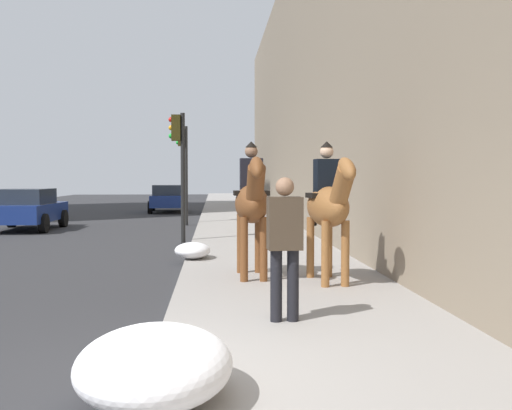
{
  "coord_description": "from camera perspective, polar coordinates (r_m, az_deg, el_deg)",
  "views": [
    {
      "loc": [
        -4.94,
        -0.61,
        1.81
      ],
      "look_at": [
        4.0,
        -1.24,
        1.4
      ],
      "focal_mm": 41.45,
      "sensor_mm": 36.0,
      "label": 1
    }
  ],
  "objects": [
    {
      "name": "snow_pile_near",
      "position": [
        4.73,
        -9.78,
        -14.92
      ],
      "size": [
        1.56,
        1.2,
        0.54
      ],
      "primitive_type": "ellipsoid",
      "color": "white",
      "rests_on": "sidewalk_slab"
    },
    {
      "name": "car_far_lane",
      "position": [
        21.88,
        -21.31,
        -0.32
      ],
      "size": [
        3.86,
        2.12,
        1.44
      ],
      "rotation": [
        0.0,
        0.0,
        -0.01
      ],
      "color": "navy",
      "rests_on": "ground"
    },
    {
      "name": "traffic_light_near_curb",
      "position": [
        16.17,
        -7.4,
        4.7
      ],
      "size": [
        0.2,
        0.44,
        3.56
      ],
      "color": "black",
      "rests_on": "ground"
    },
    {
      "name": "traffic_light_far_curb",
      "position": [
        22.59,
        -6.99,
        4.43
      ],
      "size": [
        0.2,
        0.44,
        3.77
      ],
      "color": "black",
      "rests_on": "ground"
    },
    {
      "name": "car_mid_lane",
      "position": [
        31.46,
        -8.49,
        0.68
      ],
      "size": [
        4.38,
        2.08,
        1.44
      ],
      "rotation": [
        0.0,
        0.0,
        0.05
      ],
      "color": "navy",
      "rests_on": "ground"
    },
    {
      "name": "snow_pile_far",
      "position": [
        12.51,
        -6.15,
        -4.38
      ],
      "size": [
        0.97,
        0.75,
        0.34
      ],
      "primitive_type": "ellipsoid",
      "color": "white",
      "rests_on": "sidewalk_slab"
    },
    {
      "name": "sidewalk_slab",
      "position": [
        5.37,
        9.1,
        -16.46
      ],
      "size": [
        120.0,
        3.55,
        0.12
      ],
      "primitive_type": "cube",
      "color": "gray",
      "rests_on": "ground"
    },
    {
      "name": "mounted_horse_near",
      "position": [
        9.96,
        -0.4,
        0.34
      ],
      "size": [
        2.15,
        0.61,
        2.31
      ],
      "rotation": [
        0.0,
        0.0,
        3.16
      ],
      "color": "brown",
      "rests_on": "sidewalk_slab"
    },
    {
      "name": "mounted_horse_far",
      "position": [
        9.56,
        7.03,
        0.08
      ],
      "size": [
        2.15,
        0.7,
        2.29
      ],
      "rotation": [
        0.0,
        0.0,
        3.24
      ],
      "color": "brown",
      "rests_on": "sidewalk_slab"
    },
    {
      "name": "pedestrian_greeting",
      "position": [
        6.95,
        2.79,
        -3.28
      ],
      "size": [
        0.28,
        0.41,
        1.7
      ],
      "rotation": [
        0.0,
        0.0,
        0.05
      ],
      "color": "black",
      "rests_on": "sidewalk_slab"
    }
  ]
}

